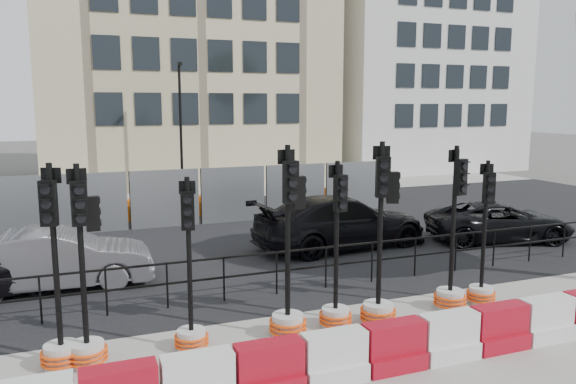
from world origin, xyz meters
name	(u,v)px	position (x,y,z in m)	size (l,w,h in m)	color
ground	(297,314)	(0.00, 0.00, 0.00)	(120.00, 120.00, 0.00)	#51514C
sidewalk_near	(370,381)	(0.00, -3.00, 0.01)	(40.00, 6.00, 0.02)	gray
road	(214,237)	(0.00, 7.00, 0.01)	(40.00, 14.00, 0.03)	black
sidewalk_far	(168,195)	(0.00, 16.00, 0.01)	(40.00, 4.00, 0.02)	gray
building_cream	(181,16)	(2.00, 21.99, 9.00)	(15.00, 10.06, 18.00)	beige
building_white	(413,44)	(17.00, 21.99, 8.00)	(12.00, 9.06, 16.00)	silver
kerb_railing	(277,265)	(0.00, 1.20, 0.69)	(18.00, 0.04, 1.00)	black
heras_fencing	(210,202)	(0.57, 9.86, 0.65)	(14.33, 1.72, 2.00)	gray
lamp_post_far	(181,126)	(0.50, 14.98, 3.22)	(0.12, 0.56, 6.00)	black
barrier_row	(364,354)	(0.00, -2.80, 0.37)	(12.55, 0.50, 0.80)	#A80D20
traffic_signal_a	(59,328)	(-4.42, -0.82, 0.69)	(0.66, 0.66, 3.33)	silver
traffic_signal_b	(86,320)	(-4.02, -0.90, 0.79)	(0.65, 0.65, 3.31)	silver
traffic_signal_c	(191,316)	(-2.34, -0.91, 0.62)	(0.60, 0.60, 3.02)	silver
traffic_signal_d	(289,293)	(-0.57, -0.99, 0.84)	(0.69, 0.69, 3.51)	silver
traffic_signal_e	(336,294)	(0.42, -0.92, 0.66)	(0.63, 0.63, 3.19)	silver
traffic_signal_f	(380,283)	(1.25, -1.10, 0.84)	(0.70, 0.70, 3.53)	silver
traffic_signal_g	(451,277)	(3.06, -0.91, 0.70)	(0.67, 0.67, 3.39)	silver
traffic_signal_h	(482,275)	(3.87, -0.88, 0.63)	(0.60, 0.60, 3.07)	silver
car_b	(57,259)	(-4.54, 3.45, 0.70)	(4.31, 1.66, 1.40)	#54545A
car_c	(341,222)	(3.19, 4.43, 0.77)	(5.50, 2.67, 1.54)	black
car_d	(499,222)	(8.12, 3.39, 0.61)	(4.77, 3.12, 1.22)	black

